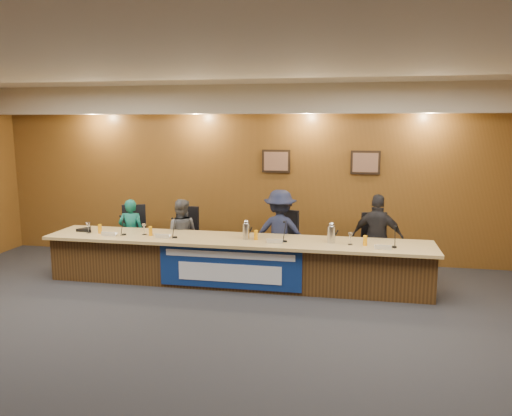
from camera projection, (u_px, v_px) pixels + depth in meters
The scene contains 38 objects.
floor at pixel (187, 349), 5.68m from camera, with size 10.00×10.00×0.00m, color black.
ceiling at pixel (180, 58), 5.14m from camera, with size 10.00×8.00×0.04m, color silver.
wall_back at pixel (255, 174), 9.28m from camera, with size 10.00×0.04×3.20m, color brown.
soffit at pixel (252, 100), 8.81m from camera, with size 10.00×0.50×0.50m, color beige.
dais_body at pixel (236, 262), 7.94m from camera, with size 6.00×0.80×0.70m, color #452C13.
dais_top at pixel (235, 240), 7.83m from camera, with size 6.10×0.95×0.05m, color tan.
banner at pixel (229, 268), 7.54m from camera, with size 2.20×0.02×0.65m, color navy.
banner_text_upper at pixel (229, 255), 7.49m from camera, with size 2.00×0.01×0.10m, color silver.
banner_text_lower at pixel (229, 273), 7.54m from camera, with size 1.60×0.01×0.28m, color silver.
wall_photo_left at pixel (276, 161), 9.13m from camera, with size 0.52×0.04×0.42m, color black.
wall_photo_right at pixel (365, 162), 8.83m from camera, with size 0.52×0.04×0.42m, color black.
panelist_a at pixel (131, 233), 8.84m from camera, with size 0.45×0.29×1.22m, color #0D5649.
panelist_b at pixel (181, 235), 8.67m from camera, with size 0.61×0.47×1.25m, color #4B4C4F.
panelist_c at pixel (280, 233), 8.32m from camera, with size 0.94×0.54×1.45m, color #161B32.
panelist_d at pixel (378, 238), 8.02m from camera, with size 0.83×0.35×1.42m, color black.
office_chair_a at pixel (134, 239), 8.96m from camera, with size 0.48×0.48×0.08m, color black.
office_chair_b at pixel (183, 241), 8.79m from camera, with size 0.48×0.48×0.08m, color black.
office_chair_c at pixel (281, 246), 8.46m from camera, with size 0.48×0.48×0.08m, color black.
office_chair_d at pixel (377, 250), 8.16m from camera, with size 0.48×0.48×0.08m, color black.
nameplate_a at pixel (108, 234), 7.97m from camera, with size 0.24×0.06×0.09m, color white.
microphone_a at pixel (124, 234), 8.07m from camera, with size 0.07×0.07×0.02m, color black.
juice_glass_a at pixel (100, 229), 8.19m from camera, with size 0.06×0.06×0.15m, color orange.
water_glass_a at pixel (88, 228), 8.20m from camera, with size 0.08×0.08×0.18m, color silver.
nameplate_b at pixel (162, 236), 7.83m from camera, with size 0.24×0.06×0.09m, color white.
microphone_b at pixel (175, 237), 7.87m from camera, with size 0.07×0.07×0.02m, color black.
juice_glass_b at pixel (151, 231), 8.01m from camera, with size 0.06×0.06×0.15m, color orange.
water_glass_b at pixel (144, 229), 8.07m from camera, with size 0.08×0.08×0.18m, color silver.
nameplate_c at pixel (274, 241), 7.49m from camera, with size 0.24×0.06×0.09m, color white.
microphone_c at pixel (285, 241), 7.60m from camera, with size 0.07×0.07×0.02m, color black.
juice_glass_c at pixel (256, 235), 7.73m from camera, with size 0.06×0.06×0.15m, color orange.
water_glass_c at pixel (246, 234), 7.76m from camera, with size 0.08×0.08×0.18m, color silver.
nameplate_d at pixel (383, 247), 7.13m from camera, with size 0.24×0.06×0.09m, color white.
microphone_d at pixel (394, 247), 7.25m from camera, with size 0.07×0.07×0.02m, color black.
juice_glass_d at pixel (365, 241), 7.36m from camera, with size 0.06×0.06×0.15m, color orange.
water_glass_d at pixel (350, 239), 7.41m from camera, with size 0.08×0.08×0.18m, color silver.
carafe_mid at pixel (246, 231), 7.77m from camera, with size 0.11×0.11×0.25m, color silver.
carafe_right at pixel (331, 234), 7.53m from camera, with size 0.12×0.12×0.25m, color silver.
speakerphone at pixel (86, 230), 8.36m from camera, with size 0.32×0.32×0.05m, color black.
Camera 1 is at (1.79, -5.08, 2.54)m, focal length 35.00 mm.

